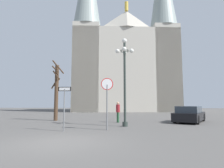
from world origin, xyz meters
TOP-DOWN VIEW (x-y plane):
  - ground_plane at (0.00, 0.00)m, footprint 120.00×120.00m
  - cathedral at (1.40, 31.76)m, footprint 21.93×15.80m
  - stop_sign at (1.40, 3.71)m, footprint 0.71×0.17m
  - one_way_arrow_sign at (-0.92, 2.98)m, footprint 0.75×0.07m
  - street_lamp at (2.38, 5.55)m, footprint 1.27×1.27m
  - bare_tree at (-3.99, 9.28)m, footprint 1.31×1.32m
  - parked_car_near_black at (7.58, 9.05)m, footprint 3.67×4.82m
  - pedestrian_walking at (1.72, 8.17)m, footprint 0.32×0.32m

SIDE VIEW (x-z plane):
  - ground_plane at x=0.00m, z-range 0.00..0.00m
  - parked_car_near_black at x=7.58m, z-range -0.03..1.28m
  - pedestrian_walking at x=1.72m, z-range 0.17..1.85m
  - one_way_arrow_sign at x=-0.92m, z-range 0.35..2.81m
  - stop_sign at x=1.40m, z-range 0.58..3.61m
  - bare_tree at x=-3.99m, z-range 0.01..5.42m
  - street_lamp at x=2.38m, z-range 0.61..6.67m
  - cathedral at x=1.40m, z-range -6.69..29.01m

